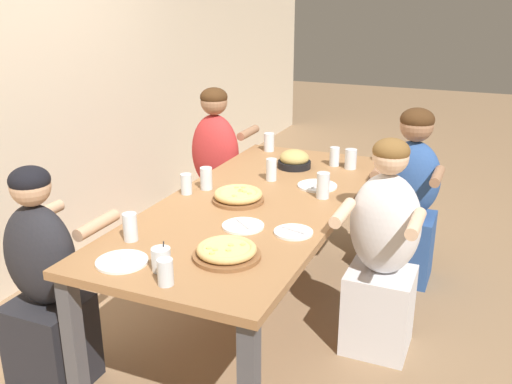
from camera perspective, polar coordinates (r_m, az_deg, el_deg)
ground_plane at (r=3.43m, az=0.00°, el=-12.88°), size 18.00×18.00×0.00m
restaurant_back_panel at (r=3.82m, az=-23.32°, el=14.42°), size 10.00×0.06×3.20m
dining_table at (r=3.12m, az=0.00°, el=-2.17°), size 2.20×0.95×0.76m
pizza_board_main at (r=2.44m, az=-2.95°, el=-5.97°), size 0.29×0.29×0.05m
pizza_board_second at (r=3.07m, az=-1.79°, el=-0.40°), size 0.28×0.28×0.06m
skillet_bowl at (r=3.67m, az=3.86°, el=3.21°), size 0.31×0.21×0.12m
empty_plate_a at (r=2.47m, az=-13.26°, el=-6.78°), size 0.22×0.22×0.02m
empty_plate_b at (r=2.69m, az=3.76°, el=-4.02°), size 0.19×0.19×0.02m
empty_plate_c at (r=3.33m, az=6.15°, el=0.63°), size 0.23×0.23×0.02m
empty_plate_d at (r=2.75m, az=-1.30°, el=-3.41°), size 0.20×0.20×0.02m
cocktail_glass_blue at (r=2.36m, az=-9.46°, el=-6.77°), size 0.08×0.08×0.12m
drinking_glass_a at (r=3.69m, az=9.45°, el=3.14°), size 0.07×0.07×0.13m
drinking_glass_b at (r=2.24m, az=-9.05°, el=-7.91°), size 0.06×0.06×0.11m
drinking_glass_c at (r=3.13m, az=6.72°, el=0.66°), size 0.07×0.07×0.14m
drinking_glass_d at (r=2.65m, az=-12.47°, el=-3.44°), size 0.07×0.07×0.13m
drinking_glass_e at (r=3.20m, az=-6.98°, el=0.69°), size 0.06×0.06×0.12m
drinking_glass_f at (r=4.04m, az=1.32°, el=4.91°), size 0.07×0.07×0.13m
drinking_glass_g at (r=3.27m, az=-5.00°, el=1.22°), size 0.07×0.07×0.13m
drinking_glass_h at (r=3.73m, az=7.85°, el=3.45°), size 0.06×0.06×0.12m
drinking_glass_i at (r=3.41m, az=1.54°, el=2.13°), size 0.06×0.06×0.13m
diner_far_right at (r=4.19m, az=-4.02°, el=1.58°), size 0.51×0.40×1.20m
diner_far_left at (r=2.88m, az=-20.29°, el=-9.34°), size 0.51×0.40×1.12m
diner_near_right at (r=3.82m, az=15.08°, el=-1.03°), size 0.51×0.40×1.16m
diner_near_center at (r=3.03m, az=12.51°, el=-6.58°), size 0.51×0.40×1.17m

